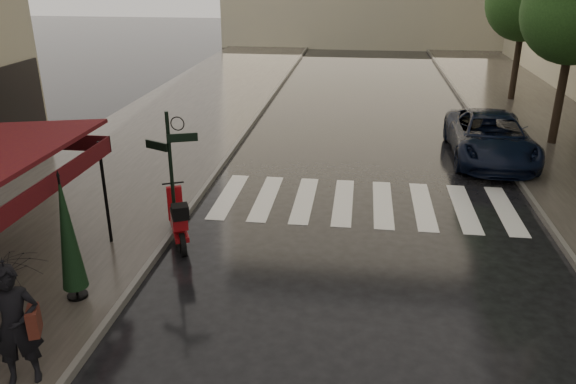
% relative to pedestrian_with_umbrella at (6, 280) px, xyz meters
% --- Properties ---
extents(ground, '(120.00, 120.00, 0.00)m').
position_rel_pedestrian_with_umbrella_xyz_m(ground, '(2.00, 1.75, -1.84)').
color(ground, black).
rests_on(ground, ground).
extents(sidewalk_near, '(6.00, 60.00, 0.12)m').
position_rel_pedestrian_with_umbrella_xyz_m(sidewalk_near, '(-2.50, 13.75, -1.78)').
color(sidewalk_near, '#38332D').
rests_on(sidewalk_near, ground).
extents(sidewalk_far, '(5.50, 60.00, 0.12)m').
position_rel_pedestrian_with_umbrella_xyz_m(sidewalk_far, '(12.25, 13.75, -1.78)').
color(sidewalk_far, '#38332D').
rests_on(sidewalk_far, ground).
extents(curb_near, '(0.12, 60.00, 0.16)m').
position_rel_pedestrian_with_umbrella_xyz_m(curb_near, '(0.55, 13.75, -1.77)').
color(curb_near, '#595651').
rests_on(curb_near, ground).
extents(curb_far, '(0.12, 60.00, 0.16)m').
position_rel_pedestrian_with_umbrella_xyz_m(curb_far, '(9.45, 13.75, -1.77)').
color(curb_far, '#595651').
rests_on(curb_far, ground).
extents(crosswalk, '(7.85, 3.20, 0.01)m').
position_rel_pedestrian_with_umbrella_xyz_m(crosswalk, '(4.97, 7.75, -1.84)').
color(crosswalk, silver).
rests_on(crosswalk, ground).
extents(signpost, '(1.17, 0.29, 3.10)m').
position_rel_pedestrian_with_umbrella_xyz_m(signpost, '(0.80, 4.75, -0.01)').
color(signpost, black).
rests_on(signpost, ground).
extents(pedestrian_with_umbrella, '(1.51, 1.52, 2.60)m').
position_rel_pedestrian_with_umbrella_xyz_m(pedestrian_with_umbrella, '(0.00, 0.00, 0.00)').
color(pedestrian_with_umbrella, black).
rests_on(pedestrian_with_umbrella, sidewalk_near).
extents(scooter, '(0.99, 1.76, 1.24)m').
position_rel_pedestrian_with_umbrella_xyz_m(scooter, '(0.84, 4.84, -1.27)').
color(scooter, black).
rests_on(scooter, ground).
extents(parked_car, '(2.56, 5.35, 1.47)m').
position_rel_pedestrian_with_umbrella_xyz_m(parked_car, '(9.00, 12.01, -1.10)').
color(parked_car, black).
rests_on(parked_car, ground).
extents(parasol_back, '(0.46, 0.46, 2.48)m').
position_rel_pedestrian_with_umbrella_xyz_m(parasol_back, '(-0.33, 2.25, -0.39)').
color(parasol_back, black).
rests_on(parasol_back, sidewalk_near).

